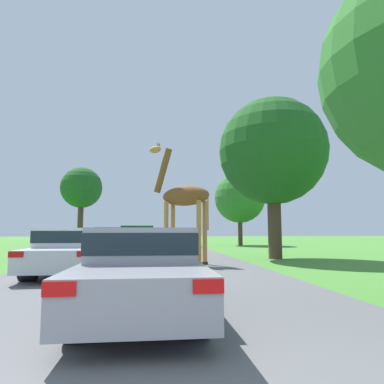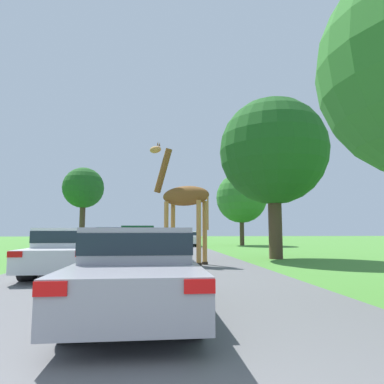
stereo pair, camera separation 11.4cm
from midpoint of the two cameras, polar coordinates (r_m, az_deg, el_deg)
The scene contains 10 objects.
road at distance 31.09m, azimuth -7.17°, elevation -8.80°, with size 8.30×120.00×0.00m.
giraffe_near_road at distance 13.58m, azimuth -1.86°, elevation -1.44°, with size 2.53×1.93×5.01m.
car_lead_maroon at distance 5.76m, azimuth -8.77°, elevation -12.11°, with size 1.70×4.73×1.33m.
car_queue_right at distance 25.98m, azimuth -13.88°, elevation -7.33°, with size 1.95×4.56×1.54m.
car_queue_left at distance 10.94m, azimuth -19.77°, elevation -9.07°, with size 1.90×4.20×1.37m.
car_far_ahead at distance 29.47m, azimuth -1.18°, elevation -7.69°, with size 1.85×4.36×1.23m.
car_verge_right at distance 17.41m, azimuth -9.25°, elevation -7.97°, with size 1.70×4.10×1.53m.
tree_centre_back at distance 31.86m, azimuth -18.03°, elevation 0.59°, with size 3.61×3.61×6.90m.
tree_right_cluster at distance 16.90m, azimuth 13.10°, elevation 6.52°, with size 5.11×5.11×7.63m.
tree_mid_field at distance 31.22m, azimuth 7.86°, elevation -0.97°, with size 4.55×4.55×6.54m.
Camera 1 is at (0.28, -1.06, 1.29)m, focal length 32.00 mm.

